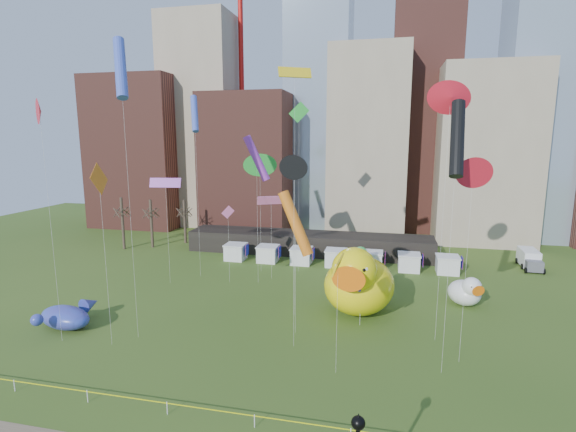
% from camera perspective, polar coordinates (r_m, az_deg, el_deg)
% --- Properties ---
extents(ground, '(160.00, 160.00, 0.00)m').
position_cam_1_polar(ground, '(30.38, -4.42, -26.01)').
color(ground, '#345119').
rests_on(ground, ground).
extents(skyline, '(101.00, 23.00, 68.00)m').
position_cam_1_polar(skyline, '(84.65, 9.43, 12.48)').
color(skyline, brown).
rests_on(skyline, ground).
extents(pavilion, '(38.00, 6.00, 3.20)m').
position_cam_1_polar(pavilion, '(68.33, 2.73, -3.61)').
color(pavilion, black).
rests_on(pavilion, ground).
extents(vendor_tents, '(33.24, 2.80, 2.40)m').
position_cam_1_polar(vendor_tents, '(62.03, 6.34, -5.57)').
color(vendor_tents, white).
rests_on(vendor_tents, ground).
extents(bare_trees, '(8.44, 6.44, 8.50)m').
position_cam_1_polar(bare_trees, '(75.44, -17.43, -0.88)').
color(bare_trees, '#382B21').
rests_on(bare_trees, ground).
extents(caution_tape, '(50.00, 0.06, 0.90)m').
position_cam_1_polar(caution_tape, '(29.98, -4.44, -24.96)').
color(caution_tape, white).
rests_on(caution_tape, ground).
extents(big_duck, '(8.28, 10.32, 7.56)m').
position_cam_1_polar(big_duck, '(45.22, 9.21, -8.57)').
color(big_duck, '#FEE80D').
rests_on(big_duck, ground).
extents(small_duck, '(4.57, 4.96, 3.46)m').
position_cam_1_polar(small_duck, '(51.25, 22.37, -9.18)').
color(small_duck, white).
rests_on(small_duck, ground).
extents(seahorse_green, '(1.96, 2.19, 6.79)m').
position_cam_1_polar(seahorse_green, '(46.30, 9.41, -6.22)').
color(seahorse_green, silver).
rests_on(seahorse_green, ground).
extents(seahorse_purple, '(1.19, 1.43, 4.52)m').
position_cam_1_polar(seahorse_purple, '(42.72, 9.55, -10.12)').
color(seahorse_purple, silver).
rests_on(seahorse_purple, ground).
extents(whale_inflatable, '(6.07, 7.19, 2.47)m').
position_cam_1_polar(whale_inflatable, '(47.53, -27.10, -11.66)').
color(whale_inflatable, '#413591').
rests_on(whale_inflatable, ground).
extents(box_truck, '(2.55, 5.92, 2.49)m').
position_cam_1_polar(box_truck, '(69.58, 29.19, -4.95)').
color(box_truck, white).
rests_on(box_truck, ground).
extents(kite_0, '(2.61, 1.56, 22.58)m').
position_cam_1_polar(kite_0, '(38.80, 20.62, 14.38)').
color(kite_0, silver).
rests_on(kite_0, ground).
extents(kite_1, '(3.34, 2.07, 10.75)m').
position_cam_1_polar(kite_1, '(54.59, -2.24, 2.06)').
color(kite_1, silver).
rests_on(kite_1, ground).
extents(kite_2, '(1.90, 1.19, 16.61)m').
position_cam_1_polar(kite_2, '(35.35, 0.80, 6.37)').
color(kite_2, silver).
rests_on(kite_2, ground).
extents(kite_3, '(2.87, 1.45, 15.94)m').
position_cam_1_polar(kite_3, '(57.01, -3.72, 6.71)').
color(kite_3, silver).
rests_on(kite_3, ground).
extents(kite_4, '(2.98, 1.97, 24.42)m').
position_cam_1_polar(kite_4, '(42.28, 0.91, 18.12)').
color(kite_4, silver).
rests_on(kite_4, ground).
extents(kite_5, '(2.48, 3.10, 26.23)m').
position_cam_1_polar(kite_5, '(39.83, -21.18, 17.69)').
color(kite_5, silver).
rests_on(kite_5, ground).
extents(kite_6, '(0.34, 2.69, 15.98)m').
position_cam_1_polar(kite_6, '(38.95, -23.59, 4.14)').
color(kite_6, silver).
rests_on(kite_6, ground).
extents(kite_7, '(3.31, 1.09, 18.31)m').
position_cam_1_polar(kite_7, '(52.43, -4.16, 7.56)').
color(kite_7, silver).
rests_on(kite_7, ground).
extents(kite_8, '(1.70, 1.62, 21.13)m').
position_cam_1_polar(kite_8, '(41.54, -29.91, 11.80)').
color(kite_8, silver).
rests_on(kite_8, ground).
extents(kite_9, '(1.40, 0.89, 9.80)m').
position_cam_1_polar(kite_9, '(53.62, -7.91, 0.25)').
color(kite_9, silver).
rests_on(kite_9, ground).
extents(kite_10, '(1.21, 3.32, 20.68)m').
position_cam_1_polar(kite_10, '(33.04, 21.41, 9.47)').
color(kite_10, silver).
rests_on(kite_10, ground).
extents(kite_11, '(2.62, 0.59, 22.53)m').
position_cam_1_polar(kite_11, '(56.92, 1.47, 12.99)').
color(kite_11, silver).
rests_on(kite_11, ground).
extents(kite_12, '(0.63, 3.33, 9.23)m').
position_cam_1_polar(kite_12, '(32.45, 6.61, -6.39)').
color(kite_12, silver).
rests_on(kite_12, ground).
extents(kite_13, '(1.97, 2.79, 23.22)m').
position_cam_1_polar(kite_13, '(56.03, -12.21, 13.01)').
color(kite_13, silver).
rests_on(kite_13, ground).
extents(kite_14, '(3.61, 1.91, 13.38)m').
position_cam_1_polar(kite_14, '(38.66, 1.01, -0.97)').
color(kite_14, silver).
rests_on(kite_14, ground).
extents(kite_15, '(3.84, 1.10, 13.21)m').
position_cam_1_polar(kite_15, '(54.25, -15.86, 4.19)').
color(kite_15, silver).
rests_on(kite_15, ground).
extents(kite_16, '(2.14, 1.41, 16.54)m').
position_cam_1_polar(kite_16, '(35.40, 23.21, 5.24)').
color(kite_16, silver).
rests_on(kite_16, ground).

